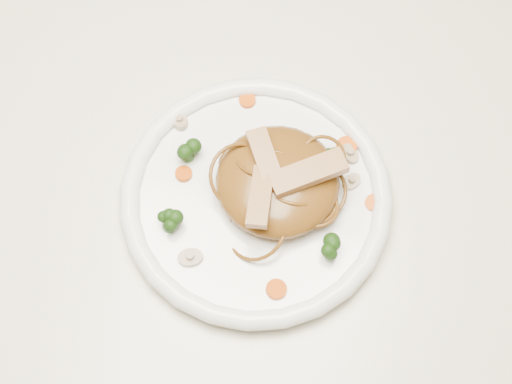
% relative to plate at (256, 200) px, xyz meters
% --- Properties ---
extents(ground, '(4.00, 4.00, 0.00)m').
position_rel_plate_xyz_m(ground, '(-0.07, 0.02, -0.76)').
color(ground, brown).
rests_on(ground, ground).
extents(table, '(1.20, 0.80, 0.75)m').
position_rel_plate_xyz_m(table, '(-0.07, 0.02, -0.11)').
color(table, beige).
rests_on(table, ground).
extents(plate, '(0.32, 0.32, 0.02)m').
position_rel_plate_xyz_m(plate, '(0.00, 0.00, 0.00)').
color(plate, white).
rests_on(plate, table).
extents(noodle_mound, '(0.16, 0.16, 0.04)m').
position_rel_plate_xyz_m(noodle_mound, '(0.02, 0.02, 0.03)').
color(noodle_mound, brown).
rests_on(noodle_mound, plate).
extents(chicken_a, '(0.07, 0.07, 0.01)m').
position_rel_plate_xyz_m(chicken_a, '(0.05, 0.02, 0.05)').
color(chicken_a, tan).
rests_on(chicken_a, noodle_mound).
extents(chicken_b, '(0.06, 0.06, 0.01)m').
position_rel_plate_xyz_m(chicken_b, '(0.00, 0.02, 0.05)').
color(chicken_b, tan).
rests_on(chicken_b, noodle_mound).
extents(chicken_c, '(0.03, 0.07, 0.01)m').
position_rel_plate_xyz_m(chicken_c, '(0.01, -0.02, 0.05)').
color(chicken_c, tan).
rests_on(chicken_c, noodle_mound).
extents(broccoli_0, '(0.04, 0.04, 0.03)m').
position_rel_plate_xyz_m(broccoli_0, '(0.06, 0.06, 0.03)').
color(broccoli_0, '#18380B').
rests_on(broccoli_0, plate).
extents(broccoli_1, '(0.03, 0.03, 0.03)m').
position_rel_plate_xyz_m(broccoli_1, '(-0.08, 0.02, 0.02)').
color(broccoli_1, '#18380B').
rests_on(broccoli_1, plate).
extents(broccoli_2, '(0.03, 0.03, 0.03)m').
position_rel_plate_xyz_m(broccoli_2, '(-0.07, -0.06, 0.02)').
color(broccoli_2, '#18380B').
rests_on(broccoli_2, plate).
extents(broccoli_3, '(0.03, 0.03, 0.03)m').
position_rel_plate_xyz_m(broccoli_3, '(0.09, -0.03, 0.02)').
color(broccoli_3, '#18380B').
rests_on(broccoli_3, plate).
extents(carrot_0, '(0.03, 0.03, 0.00)m').
position_rel_plate_xyz_m(carrot_0, '(0.07, 0.09, 0.01)').
color(carrot_0, '#CA5007').
rests_on(carrot_0, plate).
extents(carrot_1, '(0.02, 0.02, 0.00)m').
position_rel_plate_xyz_m(carrot_1, '(-0.08, -0.00, 0.01)').
color(carrot_1, '#CA5007').
rests_on(carrot_1, plate).
extents(carrot_2, '(0.02, 0.02, 0.00)m').
position_rel_plate_xyz_m(carrot_2, '(0.12, 0.03, 0.01)').
color(carrot_2, '#CA5007').
rests_on(carrot_2, plate).
extents(carrot_3, '(0.02, 0.02, 0.00)m').
position_rel_plate_xyz_m(carrot_3, '(-0.05, 0.10, 0.01)').
color(carrot_3, '#CA5007').
rests_on(carrot_3, plate).
extents(carrot_4, '(0.02, 0.02, 0.00)m').
position_rel_plate_xyz_m(carrot_4, '(0.05, -0.09, 0.01)').
color(carrot_4, '#CA5007').
rests_on(carrot_4, plate).
extents(mushroom_0, '(0.03, 0.03, 0.01)m').
position_rel_plate_xyz_m(mushroom_0, '(-0.04, -0.08, 0.01)').
color(mushroom_0, '#C2AE92').
rests_on(mushroom_0, plate).
extents(mushroom_1, '(0.03, 0.03, 0.01)m').
position_rel_plate_xyz_m(mushroom_1, '(0.09, 0.05, 0.01)').
color(mushroom_1, '#C2AE92').
rests_on(mushroom_1, plate).
extents(mushroom_2, '(0.03, 0.03, 0.01)m').
position_rel_plate_xyz_m(mushroom_2, '(-0.11, 0.06, 0.01)').
color(mushroom_2, '#C2AE92').
rests_on(mushroom_2, plate).
extents(mushroom_3, '(0.03, 0.03, 0.01)m').
position_rel_plate_xyz_m(mushroom_3, '(0.08, 0.08, 0.01)').
color(mushroom_3, '#C2AE92').
rests_on(mushroom_3, plate).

